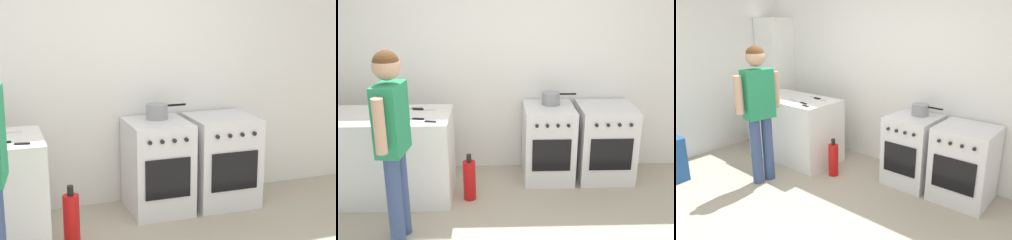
% 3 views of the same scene
% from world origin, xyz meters
% --- Properties ---
extents(back_wall, '(6.00, 0.10, 2.60)m').
position_xyz_m(back_wall, '(0.00, 1.95, 1.30)').
color(back_wall, white).
rests_on(back_wall, ground).
extents(oven_left, '(0.55, 0.62, 0.85)m').
position_xyz_m(oven_left, '(0.35, 1.58, 0.43)').
color(oven_left, silver).
rests_on(oven_left, ground).
extents(oven_right, '(0.61, 0.62, 0.85)m').
position_xyz_m(oven_right, '(0.99, 1.58, 0.43)').
color(oven_right, silver).
rests_on(oven_right, ground).
extents(pot, '(0.38, 0.20, 0.14)m').
position_xyz_m(pot, '(0.38, 1.67, 0.92)').
color(pot, gray).
rests_on(pot, oven_left).
extents(knife_chef, '(0.31, 0.08, 0.01)m').
position_xyz_m(knife_chef, '(-0.95, 0.98, 0.90)').
color(knife_chef, silver).
rests_on(knife_chef, counter_unit).
extents(knife_utility, '(0.25, 0.06, 0.01)m').
position_xyz_m(knife_utility, '(-0.98, 1.35, 0.90)').
color(knife_utility, silver).
rests_on(knife_utility, counter_unit).
extents(fire_extinguisher, '(0.13, 0.13, 0.50)m').
position_xyz_m(fire_extinguisher, '(-0.52, 1.10, 0.22)').
color(fire_extinguisher, red).
rests_on(fire_extinguisher, ground).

